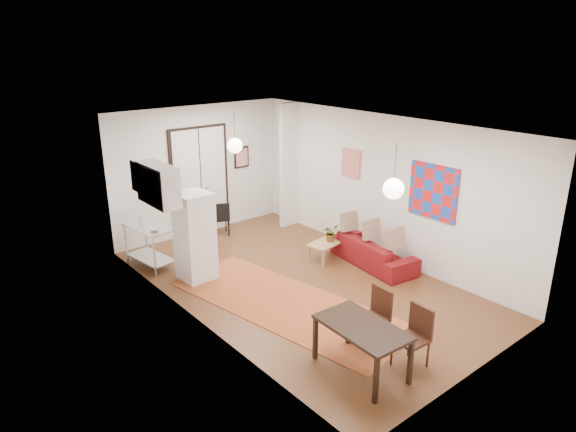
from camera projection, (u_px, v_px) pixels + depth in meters
floor at (300, 283)px, 9.42m from camera, size 7.00×7.00×0.00m
ceiling at (301, 125)px, 8.47m from camera, size 4.20×7.00×0.02m
wall_back at (199, 171)px, 11.50m from camera, size 4.20×0.02×2.90m
wall_front at (484, 276)px, 6.39m from camera, size 4.20×0.02×2.90m
wall_left at (195, 236)px, 7.69m from camera, size 0.02×7.00×2.90m
wall_right at (380, 187)px, 10.21m from camera, size 0.02×7.00×2.90m
double_doors at (200, 182)px, 11.55m from camera, size 1.44×0.06×2.50m
stub_partition at (289, 166)px, 11.92m from camera, size 0.50×0.10×2.90m
wall_cabinet at (158, 184)px, 8.74m from camera, size 0.35×1.00×0.70m
painting_popart at (433, 192)px, 9.21m from camera, size 0.05×1.00×1.00m
painting_abstract at (351, 163)px, 10.66m from camera, size 0.05×0.50×0.60m
poster_back at (242, 157)px, 12.12m from camera, size 0.40×0.03×0.50m
print_left at (137, 177)px, 9.00m from camera, size 0.03×0.44×0.54m
pendant_back at (235, 146)px, 10.14m from camera, size 0.30×0.30×0.80m
pendant_front at (394, 189)px, 7.22m from camera, size 0.30×0.30×0.80m
kilim_rug at (286, 304)px, 8.68m from camera, size 2.33×4.50×0.01m
sofa at (373, 251)px, 10.13m from camera, size 1.98×1.00×0.55m
coffee_table at (327, 244)px, 10.41m from camera, size 0.87×0.58×0.36m
potted_plant at (331, 233)px, 10.39m from camera, size 0.32×0.36×0.35m
kitchen_counter at (150, 241)px, 10.01m from camera, size 0.68×1.13×0.82m
bowl at (155, 229)px, 9.68m from camera, size 0.24×0.24×0.05m
soap_bottle at (142, 219)px, 10.06m from camera, size 0.10×0.10×0.17m
fridge at (195, 237)px, 9.36m from camera, size 0.62×0.62×1.66m
dining_table at (362, 331)px, 6.74m from camera, size 0.78×1.28×0.69m
dining_chair_near at (368, 312)px, 7.46m from camera, size 0.43×0.59×0.86m
dining_chair_far at (406, 332)px, 6.95m from camera, size 0.43×0.59×0.86m
black_side_chair at (219, 215)px, 11.68m from camera, size 0.46×0.47×0.79m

